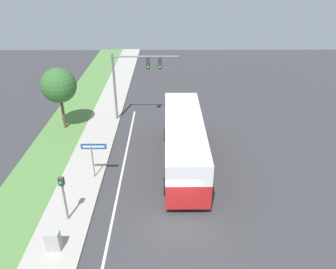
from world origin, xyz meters
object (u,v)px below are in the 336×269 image
object	(u,v)px
bus	(184,139)
pedestrian_signal	(63,192)
street_sign	(93,153)
signal_gantry	(134,74)
utility_cabinet	(53,241)

from	to	relation	value
bus	pedestrian_signal	distance (m)	8.93
pedestrian_signal	bus	bearing A→B (deg)	40.80
street_sign	pedestrian_signal	bearing A→B (deg)	-101.20
signal_gantry	utility_cabinet	distance (m)	16.12
utility_cabinet	street_sign	bearing A→B (deg)	81.82
pedestrian_signal	street_sign	bearing A→B (deg)	78.80
pedestrian_signal	street_sign	size ratio (longest dim) A/B	1.08
pedestrian_signal	utility_cabinet	size ratio (longest dim) A/B	2.70
bus	pedestrian_signal	world-z (taller)	bus
pedestrian_signal	street_sign	xyz separation A→B (m)	(0.81, 4.08, -0.05)
signal_gantry	utility_cabinet	world-z (taller)	signal_gantry
pedestrian_signal	signal_gantry	bearing A→B (deg)	78.30
bus	street_sign	bearing A→B (deg)	-163.56
signal_gantry	pedestrian_signal	size ratio (longest dim) A/B	2.10
signal_gantry	street_sign	world-z (taller)	signal_gantry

